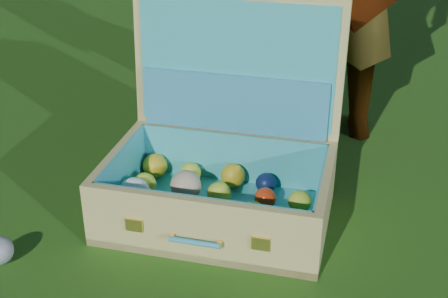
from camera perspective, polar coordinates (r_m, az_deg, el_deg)
ground at (r=1.73m, az=-1.48°, el=-8.75°), size 60.00×60.00×0.00m
suitcase at (r=1.81m, az=-0.25°, el=-0.49°), size 0.64×0.52×0.61m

